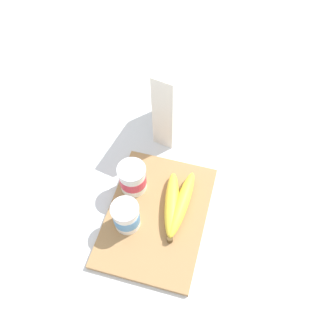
# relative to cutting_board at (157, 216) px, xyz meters

# --- Properties ---
(ground_plane) EXTENTS (2.40, 2.40, 0.00)m
(ground_plane) POSITION_rel_cutting_board_xyz_m (0.00, 0.00, -0.01)
(ground_plane) COLOR silver
(cutting_board) EXTENTS (0.33, 0.24, 0.01)m
(cutting_board) POSITION_rel_cutting_board_xyz_m (0.00, 0.00, 0.00)
(cutting_board) COLOR #A37A4C
(cutting_board) RESTS_ON ground_plane
(cereal_box) EXTENTS (0.19, 0.09, 0.24)m
(cereal_box) POSITION_rel_cutting_board_xyz_m (0.31, 0.03, 0.11)
(cereal_box) COLOR white
(cereal_box) RESTS_ON ground_plane
(yogurt_cup_front) EXTENTS (0.07, 0.07, 0.08)m
(yogurt_cup_front) POSITION_rel_cutting_board_xyz_m (-0.04, 0.06, 0.05)
(yogurt_cup_front) COLOR white
(yogurt_cup_front) RESTS_ON cutting_board
(yogurt_cup_back) EXTENTS (0.07, 0.07, 0.08)m
(yogurt_cup_back) POSITION_rel_cutting_board_xyz_m (0.06, 0.08, 0.05)
(yogurt_cup_back) COLOR white
(yogurt_cup_back) RESTS_ON cutting_board
(banana_bunch) EXTENTS (0.20, 0.08, 0.04)m
(banana_bunch) POSITION_rel_cutting_board_xyz_m (0.03, -0.04, 0.02)
(banana_bunch) COLOR yellow
(banana_bunch) RESTS_ON cutting_board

